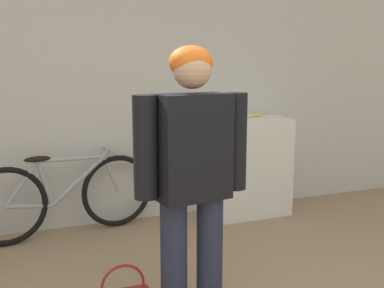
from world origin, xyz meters
name	(u,v)px	position (x,y,z in m)	size (l,w,h in m)	color
wall_back	(113,86)	(0.00, 2.80, 1.30)	(8.00, 0.07, 2.60)	silver
side_shelf	(248,166)	(1.28, 2.53, 0.49)	(0.77, 0.46, 0.97)	white
person	(192,169)	(0.03, 0.87, 0.93)	(0.65, 0.28, 1.59)	#23283D
bicycle	(65,196)	(-0.50, 2.57, 0.36)	(1.63, 0.46, 0.75)	black
banana	(249,115)	(1.31, 2.60, 0.99)	(0.34, 0.09, 0.04)	#EAD64C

